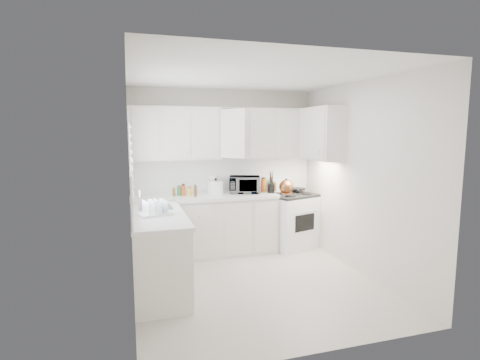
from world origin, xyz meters
name	(u,v)px	position (x,y,z in m)	size (l,w,h in m)	color
floor	(256,283)	(0.00, 0.00, 0.00)	(3.20, 3.20, 0.00)	beige
ceiling	(257,75)	(0.00, 0.00, 2.60)	(3.20, 3.20, 0.00)	white
wall_back	(224,170)	(0.00, 1.60, 1.30)	(3.00, 3.00, 0.00)	beige
wall_front	(319,208)	(0.00, -1.60, 1.30)	(3.00, 3.00, 0.00)	beige
wall_left	(130,188)	(-1.50, 0.00, 1.30)	(3.20, 3.20, 0.00)	beige
wall_right	(361,179)	(1.50, 0.00, 1.30)	(3.20, 3.20, 0.00)	beige
window_blinds	(131,164)	(-1.48, 0.35, 1.55)	(0.06, 0.96, 1.06)	white
lower_cabinets_back	(205,227)	(-0.39, 1.30, 0.45)	(2.22, 0.60, 0.90)	beige
lower_cabinets_left	(158,253)	(-1.20, 0.20, 0.45)	(0.60, 1.60, 0.90)	beige
countertop_back	(205,197)	(-0.39, 1.29, 0.93)	(2.24, 0.64, 0.05)	silver
countertop_left	(158,215)	(-1.19, 0.20, 0.93)	(0.64, 1.62, 0.05)	silver
backsplash_back	(225,175)	(0.00, 1.59, 1.23)	(2.98, 0.02, 0.55)	silver
backsplash_left	(131,192)	(-1.49, 0.20, 1.23)	(0.02, 1.60, 0.55)	silver
upper_cabinets_back	(227,159)	(0.00, 1.44, 1.50)	(3.00, 0.33, 0.80)	beige
upper_cabinets_right	(321,160)	(1.33, 0.82, 1.50)	(0.33, 0.90, 0.80)	beige
sink	(155,199)	(-1.19, 0.55, 1.07)	(0.42, 0.38, 0.30)	gray
stove	(292,213)	(1.08, 1.28, 0.58)	(0.75, 0.62, 1.15)	white
tea_kettle	(286,186)	(0.90, 1.12, 1.07)	(0.28, 0.24, 0.26)	#975129
frying_pan	(298,188)	(1.26, 1.44, 0.96)	(0.25, 0.41, 0.04)	black
microwave	(245,183)	(0.27, 1.34, 1.11)	(0.48, 0.27, 0.33)	gray
rice_cooker	(216,186)	(-0.20, 1.38, 1.08)	(0.25, 0.25, 0.25)	white
paper_towel	(214,184)	(-0.20, 1.52, 1.08)	(0.12, 0.12, 0.27)	white
utensil_crock	(271,182)	(0.68, 1.22, 1.13)	(0.12, 0.12, 0.36)	black
dish_rack	(154,207)	(-1.23, 0.13, 1.05)	(0.37, 0.28, 0.20)	white
spice_left_0	(174,191)	(-0.85, 1.42, 1.02)	(0.06, 0.06, 0.13)	brown
spice_left_1	(180,192)	(-0.78, 1.33, 1.02)	(0.06, 0.06, 0.13)	#256F39
spice_left_2	(184,191)	(-0.70, 1.42, 1.02)	(0.06, 0.06, 0.13)	#CD4D1B
spice_left_3	(189,192)	(-0.62, 1.33, 1.02)	(0.06, 0.06, 0.13)	yellow
spice_left_4	(193,190)	(-0.55, 1.42, 1.02)	(0.06, 0.06, 0.13)	brown
sauce_right_0	(260,185)	(0.58, 1.46, 1.05)	(0.06, 0.06, 0.19)	#CD4D1B
sauce_right_1	(265,186)	(0.64, 1.40, 1.05)	(0.06, 0.06, 0.19)	yellow
sauce_right_2	(267,185)	(0.69, 1.46, 1.05)	(0.06, 0.06, 0.19)	brown
sauce_right_3	(271,185)	(0.74, 1.40, 1.05)	(0.06, 0.06, 0.19)	black
sauce_right_4	(273,185)	(0.80, 1.46, 1.05)	(0.06, 0.06, 0.19)	brown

